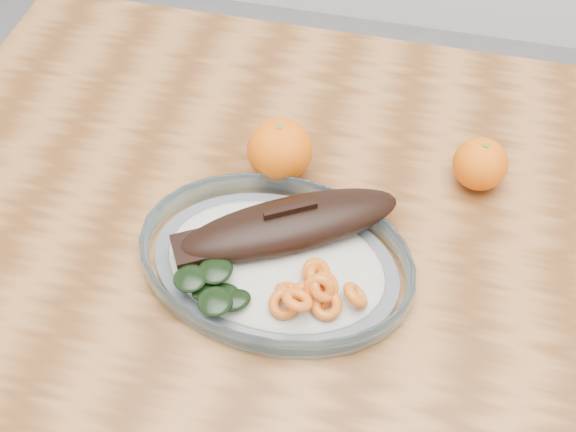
{
  "coord_description": "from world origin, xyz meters",
  "views": [
    {
      "loc": [
        0.01,
        -0.49,
        1.41
      ],
      "look_at": [
        -0.11,
        0.02,
        0.77
      ],
      "focal_mm": 45.0,
      "sensor_mm": 36.0,
      "label": 1
    }
  ],
  "objects_px": {
    "plated_meal": "(276,257)",
    "orange_right": "(480,164)",
    "dining_table": "(372,304)",
    "orange_left": "(280,150)"
  },
  "relations": [
    {
      "from": "orange_left",
      "to": "plated_meal",
      "type": "bearing_deg",
      "value": -77.85
    },
    {
      "from": "dining_table",
      "to": "plated_meal",
      "type": "bearing_deg",
      "value": -160.09
    },
    {
      "from": "dining_table",
      "to": "orange_left",
      "type": "height_order",
      "value": "orange_left"
    },
    {
      "from": "plated_meal",
      "to": "orange_right",
      "type": "distance_m",
      "value": 0.27
    },
    {
      "from": "plated_meal",
      "to": "orange_right",
      "type": "xyz_separation_m",
      "value": [
        0.21,
        0.18,
        0.01
      ]
    },
    {
      "from": "plated_meal",
      "to": "orange_left",
      "type": "height_order",
      "value": "plated_meal"
    },
    {
      "from": "orange_right",
      "to": "dining_table",
      "type": "bearing_deg",
      "value": -124.56
    },
    {
      "from": "plated_meal",
      "to": "orange_left",
      "type": "bearing_deg",
      "value": 107.11
    },
    {
      "from": "dining_table",
      "to": "plated_meal",
      "type": "distance_m",
      "value": 0.17
    },
    {
      "from": "orange_left",
      "to": "dining_table",
      "type": "bearing_deg",
      "value": -35.52
    }
  ]
}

